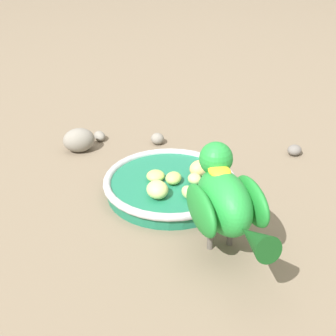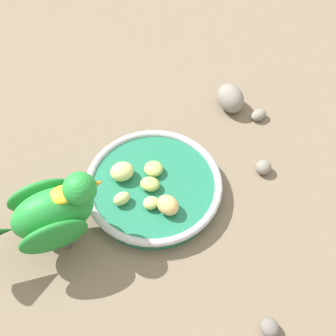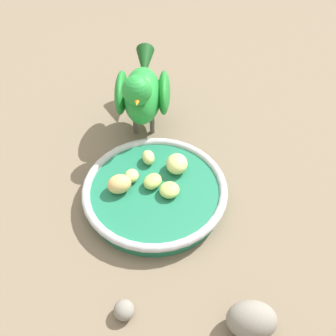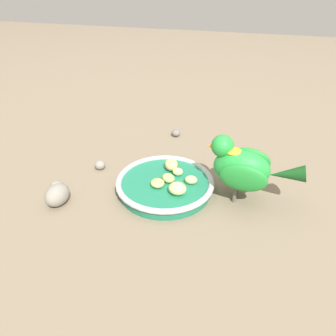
# 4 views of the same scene
# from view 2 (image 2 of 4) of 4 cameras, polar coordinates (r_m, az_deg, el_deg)

# --- Properties ---
(ground_plane) EXTENTS (4.00, 4.00, 0.00)m
(ground_plane) POSITION_cam_2_polar(r_m,az_deg,el_deg) (0.80, 0.91, -3.19)
(ground_plane) COLOR #756651
(feeding_bowl) EXTENTS (0.22, 0.22, 0.03)m
(feeding_bowl) POSITION_cam_2_polar(r_m,az_deg,el_deg) (0.79, -1.71, -2.21)
(feeding_bowl) COLOR #1E7251
(feeding_bowl) RESTS_ON ground_plane
(apple_piece_0) EXTENTS (0.04, 0.04, 0.03)m
(apple_piece_0) POSITION_cam_2_polar(r_m,az_deg,el_deg) (0.78, -5.40, -0.41)
(apple_piece_0) COLOR #C6D17A
(apple_piece_0) RESTS_ON feeding_bowl
(apple_piece_1) EXTENTS (0.02, 0.03, 0.02)m
(apple_piece_1) POSITION_cam_2_polar(r_m,az_deg,el_deg) (0.76, -5.45, -3.59)
(apple_piece_1) COLOR #C6D17A
(apple_piece_1) RESTS_ON feeding_bowl
(apple_piece_2) EXTENTS (0.04, 0.04, 0.02)m
(apple_piece_2) POSITION_cam_2_polar(r_m,az_deg,el_deg) (0.79, -1.72, -0.09)
(apple_piece_2) COLOR #B2CC66
(apple_piece_2) RESTS_ON feeding_bowl
(apple_piece_3) EXTENTS (0.04, 0.04, 0.03)m
(apple_piece_3) POSITION_cam_2_polar(r_m,az_deg,el_deg) (0.75, -0.03, -4.37)
(apple_piece_3) COLOR tan
(apple_piece_3) RESTS_ON feeding_bowl
(apple_piece_4) EXTENTS (0.02, 0.03, 0.02)m
(apple_piece_4) POSITION_cam_2_polar(r_m,az_deg,el_deg) (0.76, -2.03, -4.11)
(apple_piece_4) COLOR #C6D17A
(apple_piece_4) RESTS_ON feeding_bowl
(apple_piece_5) EXTENTS (0.04, 0.04, 0.02)m
(apple_piece_5) POSITION_cam_2_polar(r_m,az_deg,el_deg) (0.77, -2.14, -1.89)
(apple_piece_5) COLOR #B2CC66
(apple_piece_5) RESTS_ON feeding_bowl
(parrot) EXTENTS (0.10, 0.21, 0.15)m
(parrot) POSITION_cam_2_polar(r_m,az_deg,el_deg) (0.71, -13.73, -5.10)
(parrot) COLOR #59544C
(parrot) RESTS_ON ground_plane
(rock_large) EXTENTS (0.07, 0.05, 0.05)m
(rock_large) POSITION_cam_2_polar(r_m,az_deg,el_deg) (0.91, 7.33, 8.12)
(rock_large) COLOR gray
(rock_large) RESTS_ON ground_plane
(pebble_0) EXTENTS (0.02, 0.03, 0.02)m
(pebble_0) POSITION_cam_2_polar(r_m,az_deg,el_deg) (0.91, 10.59, 6.14)
(pebble_0) COLOR gray
(pebble_0) RESTS_ON ground_plane
(pebble_1) EXTENTS (0.03, 0.03, 0.02)m
(pebble_1) POSITION_cam_2_polar(r_m,az_deg,el_deg) (0.71, 11.83, -17.84)
(pebble_1) COLOR slate
(pebble_1) RESTS_ON ground_plane
(pebble_2) EXTENTS (0.03, 0.03, 0.02)m
(pebble_2) POSITION_cam_2_polar(r_m,az_deg,el_deg) (0.83, 11.12, 0.08)
(pebble_2) COLOR gray
(pebble_2) RESTS_ON ground_plane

